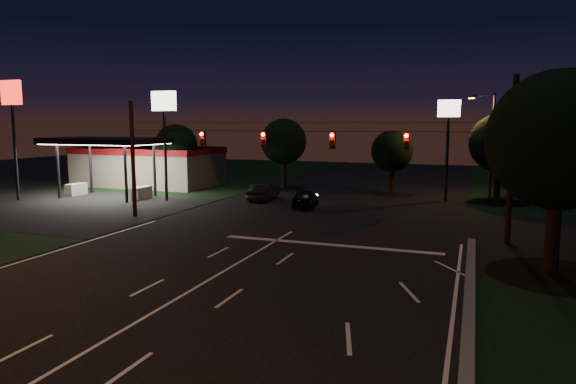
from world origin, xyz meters
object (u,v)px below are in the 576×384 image
at_px(utility_pole_right, 507,244).
at_px(car_oncoming_a, 305,198).
at_px(tree_right_near, 559,142).
at_px(car_oncoming_b, 263,192).

height_order(utility_pole_right, car_oncoming_a, utility_pole_right).
bearing_deg(utility_pole_right, tree_right_near, -72.47).
bearing_deg(utility_pole_right, car_oncoming_b, 151.17).
bearing_deg(car_oncoming_b, tree_right_near, 140.32).
xyz_separation_m(tree_right_near, car_oncoming_b, (-20.08, 15.05, -4.98)).
relative_size(utility_pole_right, car_oncoming_a, 2.17).
height_order(utility_pole_right, tree_right_near, tree_right_near).
relative_size(car_oncoming_a, car_oncoming_b, 0.98).
bearing_deg(car_oncoming_a, car_oncoming_b, -35.25).
bearing_deg(car_oncoming_a, tree_right_near, 132.67).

